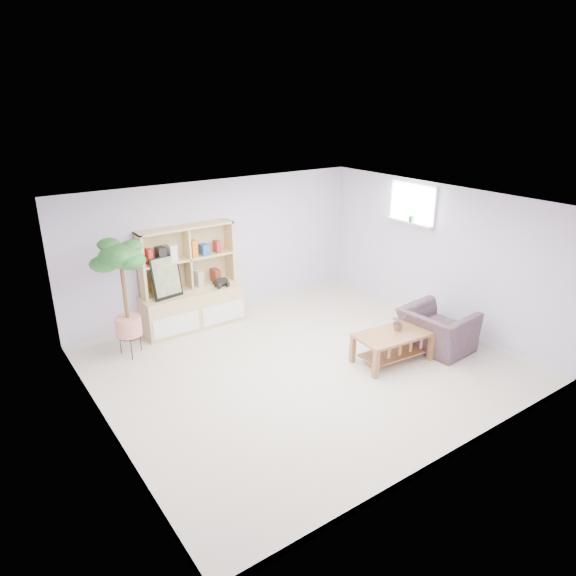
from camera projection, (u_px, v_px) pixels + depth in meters
floor at (303, 368)px, 7.43m from camera, size 5.50×5.00×0.01m
ceiling at (305, 204)px, 6.58m from camera, size 5.50×5.00×0.01m
walls at (304, 291)px, 7.00m from camera, size 5.51×5.01×2.40m
baseboard at (303, 365)px, 7.41m from camera, size 5.50×5.00×0.10m
window at (413, 203)px, 8.64m from camera, size 0.10×0.98×0.68m
window_sill at (409, 222)px, 8.73m from camera, size 0.14×1.00×0.04m
storage_unit at (191, 278)px, 8.49m from camera, size 1.73×0.58×1.73m
poster at (166, 277)px, 8.16m from camera, size 0.51×0.18×0.69m
toy_truck at (221, 282)px, 8.72m from camera, size 0.30×0.21×0.15m
coffee_table at (392, 347)px, 7.56m from camera, size 1.16×0.70×0.45m
table_plant at (398, 322)px, 7.55m from camera, size 0.22×0.19×0.24m
floor_tree at (125, 299)px, 7.51m from camera, size 0.81×0.81×1.82m
armchair at (437, 327)px, 7.88m from camera, size 0.95×1.07×0.74m
sill_plant at (412, 215)px, 8.65m from camera, size 0.13×0.11×0.22m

